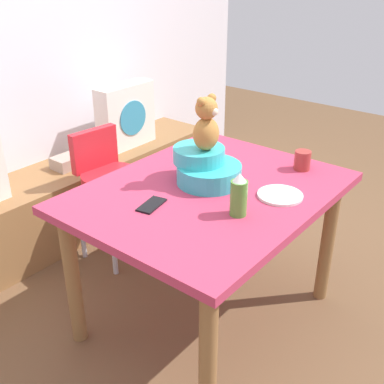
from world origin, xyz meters
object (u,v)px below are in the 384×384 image
infant_seat_teal (206,167)px  ketchup_bottle (239,196)px  coffee_mug (303,160)px  book_stack (69,161)px  cell_phone (152,205)px  dining_table (209,208)px  highchair (109,179)px  dinner_plate_near (280,195)px  pillow_floral_right (126,116)px  teddy_bear (206,125)px

infant_seat_teal → ketchup_bottle: (-0.17, -0.29, 0.02)m
coffee_mug → book_stack: bearing=102.3°
cell_phone → infant_seat_teal: bearing=-107.2°
dining_table → highchair: highchair is taller
dining_table → coffee_mug: bearing=-26.2°
dining_table → cell_phone: size_ratio=8.43×
dining_table → dinner_plate_near: bearing=-65.8°
book_stack → ketchup_bottle: 1.53m
pillow_floral_right → dinner_plate_near: pillow_floral_right is taller
highchair → infant_seat_teal: (-0.05, -0.74, 0.29)m
teddy_bear → cell_phone: bearing=174.4°
highchair → coffee_mug: (0.37, -1.02, 0.27)m
coffee_mug → dinner_plate_near: coffee_mug is taller
infant_seat_teal → ketchup_bottle: bearing=-119.6°
pillow_floral_right → highchair: bearing=-142.9°
coffee_mug → dining_table: bearing=153.8°
pillow_floral_right → ketchup_bottle: ketchup_bottle is taller
book_stack → infant_seat_teal: size_ratio=0.61×
dining_table → coffee_mug: 0.54m
teddy_bear → cell_phone: (-0.33, 0.03, -0.27)m
infant_seat_teal → coffee_mug: bearing=-34.5°
cell_phone → ketchup_bottle: bearing=-164.8°
dining_table → cell_phone: bearing=162.5°
highchair → book_stack: bearing=83.9°
book_stack → cell_phone: (-0.43, -1.14, 0.25)m
ketchup_bottle → dining_table: bearing=63.2°
highchair → coffee_mug: bearing=-70.3°
dining_table → coffee_mug: size_ratio=10.12×
book_stack → infant_seat_teal: 1.22m
highchair → dinner_plate_near: 1.11m
pillow_floral_right → teddy_bear: teddy_bear is taller
coffee_mug → cell_phone: bearing=157.0°
infant_seat_teal → dinner_plate_near: infant_seat_teal is taller
ketchup_bottle → dinner_plate_near: (0.25, -0.05, -0.08)m
teddy_bear → ketchup_bottle: teddy_bear is taller
dinner_plate_near → infant_seat_teal: bearing=103.3°
dining_table → ketchup_bottle: bearing=-116.8°
ketchup_bottle → cell_phone: bearing=116.9°
teddy_bear → ketchup_bottle: bearing=-119.7°
book_stack → ketchup_bottle: size_ratio=1.08×
dining_table → teddy_bear: 0.39m
book_stack → teddy_bear: bearing=-94.6°
highchair → coffee_mug: 1.12m
book_stack → coffee_mug: (0.32, -1.46, 0.29)m
dinner_plate_near → pillow_floral_right: bearing=71.1°
highchair → coffee_mug: coffee_mug is taller
pillow_floral_right → ketchup_bottle: size_ratio=2.38×
pillow_floral_right → ketchup_bottle: (-0.76, -1.45, 0.15)m
pillow_floral_right → dinner_plate_near: 1.59m
pillow_floral_right → infant_seat_teal: size_ratio=1.33×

